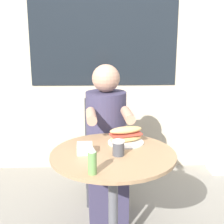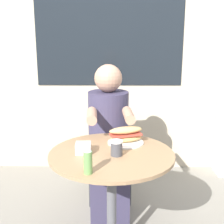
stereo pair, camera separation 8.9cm
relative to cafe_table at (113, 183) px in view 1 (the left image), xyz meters
name	(u,v)px [view 1 (the left image)]	position (x,y,z in m)	size (l,w,h in m)	color
storefront_wall	(108,36)	(0.00, 1.48, 0.86)	(8.00, 0.09, 2.80)	#B7A88E
cafe_table	(113,183)	(0.00, 0.00, 0.00)	(0.75, 0.75, 0.74)	#997551
diner_chair	(105,138)	(-0.04, 0.89, -0.02)	(0.41, 0.41, 0.87)	#333338
seated_diner	(107,151)	(-0.03, 0.55, -0.01)	(0.34, 0.57, 1.21)	#38334C
sandwich_on_plate	(126,136)	(0.09, 0.17, 0.24)	(0.23, 0.23, 0.11)	white
drink_cup	(118,148)	(0.03, -0.04, 0.24)	(0.07, 0.07, 0.09)	#424247
napkin_box	(85,148)	(-0.17, 0.00, 0.22)	(0.09, 0.09, 0.06)	silver
condiment_bottle	(92,160)	(-0.12, -0.28, 0.27)	(0.05, 0.05, 0.15)	#66934C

